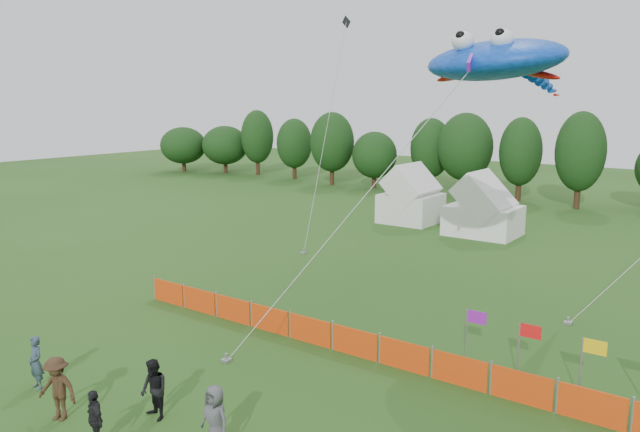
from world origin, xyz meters
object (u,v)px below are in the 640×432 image
Objects in this scene: spectator_b at (154,390)px; spectator_d at (95,419)px; stingray_kite at (499,61)px; spectator_e at (215,419)px; tent_right at (484,211)px; barrier_fence at (354,342)px; spectator_c at (57,389)px; spectator_a at (36,363)px; tent_left at (411,199)px.

spectator_d is (-0.07, -1.90, -0.09)m from spectator_b.
stingray_kite is (4.36, 14.09, 9.65)m from spectator_b.
stingray_kite is at bearing 86.08° from spectator_e.
tent_right is at bearing 109.07° from spectator_d.
barrier_fence is 12.39m from stingray_kite.
spectator_b is 2.64m from spectator_e.
spectator_a is at bearing 145.21° from spectator_c.
spectator_e is at bearing 12.69° from spectator_a.
barrier_fence is 9.33m from spectator_d.
spectator_d is at bearing -80.40° from spectator_b.
tent_left is at bearing 112.16° from spectator_e.
spectator_d reaches higher than barrier_fence.
spectator_e is at bearing -70.83° from tent_left.
spectator_b is (8.01, -30.46, -0.88)m from tent_left.
spectator_a is at bearing -120.70° from stingray_kite.
spectator_a is 0.97× the size of spectator_b.
tent_left is at bearing 82.02° from spectator_c.
spectator_a is at bearing -176.18° from spectator_d.
tent_left is at bearing 169.38° from tent_right.
barrier_fence is 9.84m from spectator_c.
spectator_e reaches higher than spectator_a.
spectator_e is at bearing -86.35° from barrier_fence.
tent_right is 22.56m from barrier_fence.
spectator_c is at bearing -159.68° from spectator_e.
tent_left is 31.61m from spectator_a.
tent_left reaches higher than spectator_d.
spectator_c is (5.83, -32.12, -0.82)m from tent_left.
barrier_fence is 10.55m from spectator_a.
stingray_kite is (6.54, 15.75, 9.59)m from spectator_c.
spectator_c is 1.18× the size of spectator_d.
spectator_d is (2.12, -0.24, -0.14)m from spectator_c.
tent_left is 2.23× the size of spectator_b.
tent_left reaches higher than spectator_e.
tent_left reaches higher than tent_right.
spectator_b is 0.10× the size of stingray_kite.
spectator_d is at bearing -144.17° from spectator_e.
stingray_kite is (8.93, 15.04, 9.68)m from spectator_a.
tent_right is 0.21× the size of barrier_fence.
barrier_fence is 7.49m from spectator_b.
tent_right is 2.46× the size of spectator_c.
barrier_fence is at bearing -107.57° from stingray_kite.
spectator_b is at bearing 18.90° from spectator_c.
spectator_c reaches higher than spectator_d.
tent_right is at bearing 112.38° from stingray_kite.
spectator_d is at bearing -76.20° from tent_left.
spectator_b is 2.74m from spectator_c.
tent_right reaches higher than spectator_e.
spectator_e reaches higher than spectator_d.
tent_right is at bearing 71.23° from spectator_c.
tent_left reaches higher than barrier_fence.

